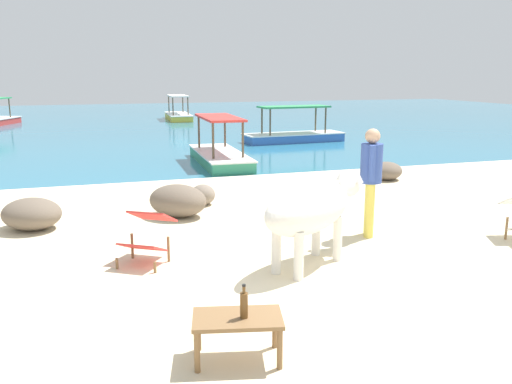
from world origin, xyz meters
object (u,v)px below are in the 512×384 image
(bottle, at_px, (244,304))
(boat_green, at_px, (220,154))
(person_standing, at_px, (371,174))
(deck_chair_near, at_px, (148,233))
(boat_yellow, at_px, (178,114))
(boat_blue, at_px, (294,134))
(cow, at_px, (311,208))
(low_bench_table, at_px, (238,323))

(bottle, bearing_deg, boat_green, 77.40)
(person_standing, distance_m, boat_green, 7.30)
(bottle, distance_m, boat_green, 10.38)
(bottle, height_order, deck_chair_near, bottle)
(boat_yellow, distance_m, boat_blue, 11.00)
(bottle, height_order, person_standing, person_standing)
(person_standing, xyz_separation_m, boat_green, (-0.54, 7.24, -0.70))
(boat_yellow, bearing_deg, person_standing, -179.02)
(cow, bearing_deg, deck_chair_near, 125.01)
(cow, xyz_separation_m, low_bench_table, (-1.50, -1.94, -0.43))
(low_bench_table, xyz_separation_m, deck_chair_near, (-0.45, 2.71, 0.05))
(bottle, relative_size, boat_yellow, 0.08)
(cow, xyz_separation_m, boat_green, (0.81, 8.16, -0.51))
(person_standing, height_order, boat_yellow, person_standing)
(bottle, xyz_separation_m, boat_yellow, (3.55, 24.71, -0.26))
(low_bench_table, distance_m, person_standing, 4.08)
(person_standing, bearing_deg, boat_green, 121.82)
(person_standing, bearing_deg, low_bench_table, -107.35)
(bottle, xyz_separation_m, boat_green, (2.26, 10.13, -0.26))
(boat_blue, bearing_deg, boat_yellow, -81.04)
(cow, bearing_deg, boat_yellow, 51.36)
(low_bench_table, relative_size, deck_chair_near, 0.90)
(boat_green, bearing_deg, cow, 176.43)
(low_bench_table, distance_m, deck_chair_near, 2.75)
(boat_yellow, bearing_deg, boat_green, 177.91)
(bottle, height_order, boat_blue, boat_blue)
(boat_green, bearing_deg, boat_blue, -41.66)
(bottle, distance_m, deck_chair_near, 2.79)
(low_bench_table, height_order, person_standing, person_standing)
(bottle, bearing_deg, person_standing, 45.89)
(bottle, relative_size, deck_chair_near, 0.32)
(low_bench_table, xyz_separation_m, boat_yellow, (3.60, 24.67, -0.08))
(bottle, relative_size, boat_blue, 0.08)
(cow, height_order, person_standing, person_standing)
(cow, height_order, bottle, cow)
(person_standing, relative_size, boat_green, 0.44)
(boat_yellow, bearing_deg, low_bench_table, 174.66)
(boat_blue, bearing_deg, person_standing, 70.52)
(boat_yellow, bearing_deg, boat_blue, -164.45)
(person_standing, xyz_separation_m, boat_blue, (3.15, 11.09, -0.70))
(person_standing, relative_size, boat_blue, 0.43)
(low_bench_table, height_order, deck_chair_near, deck_chair_near)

